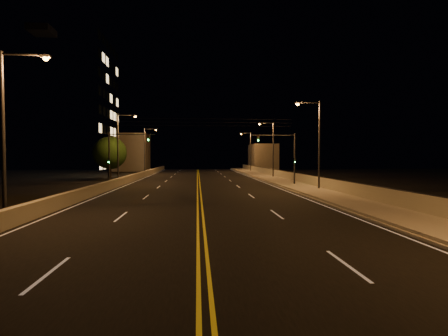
{
  "coord_description": "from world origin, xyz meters",
  "views": [
    {
      "loc": [
        -0.18,
        -8.21,
        3.42
      ],
      "look_at": [
        2.0,
        18.0,
        2.5
      ],
      "focal_mm": 26.0,
      "sensor_mm": 36.0,
      "label": 1
    }
  ],
  "objects": [
    {
      "name": "streetlight_1",
      "position": [
        11.51,
        22.77,
        5.13
      ],
      "size": [
        2.55,
        0.28,
        8.85
      ],
      "color": "#2D2D33",
      "rests_on": "ground"
    },
    {
      "name": "traffic_signal_left",
      "position": [
        -8.8,
        28.25,
        3.84
      ],
      "size": [
        5.11,
        0.31,
        6.07
      ],
      "color": "#2D2D33",
      "rests_on": "ground"
    },
    {
      "name": "jersey_barrier",
      "position": [
        -9.18,
        20.0,
        0.47
      ],
      "size": [
        0.45,
        120.0,
        0.95
      ],
      "primitive_type": "cube",
      "color": "#A6A38A",
      "rests_on": "ground"
    },
    {
      "name": "distant_building_right",
      "position": [
        16.5,
        73.22,
        3.28
      ],
      "size": [
        6.0,
        10.0,
        6.57
      ],
      "primitive_type": "cube",
      "color": "slate",
      "rests_on": "ground"
    },
    {
      "name": "tree_0",
      "position": [
        -12.48,
        38.82,
        3.95
      ],
      "size": [
        4.63,
        4.63,
        6.28
      ],
      "color": "black",
      "rests_on": "ground"
    },
    {
      "name": "curb",
      "position": [
        8.93,
        20.0,
        0.07
      ],
      "size": [
        0.14,
        120.0,
        0.15
      ],
      "primitive_type": "cube",
      "color": "gray",
      "rests_on": "ground"
    },
    {
      "name": "parapet_rail",
      "position": [
        12.45,
        20.0,
        1.33
      ],
      "size": [
        0.06,
        120.0,
        0.06
      ],
      "primitive_type": "cylinder",
      "rotation": [
        1.57,
        0.0,
        0.0
      ],
      "color": "black",
      "rests_on": "parapet_wall"
    },
    {
      "name": "distant_building_left",
      "position": [
        -16.0,
        71.35,
        4.44
      ],
      "size": [
        8.0,
        8.0,
        8.88
      ],
      "primitive_type": "cube",
      "color": "slate",
      "rests_on": "ground"
    },
    {
      "name": "tree_1",
      "position": [
        -14.6,
        46.24,
        4.1
      ],
      "size": [
        4.8,
        4.8,
        6.5
      ],
      "color": "black",
      "rests_on": "ground"
    },
    {
      "name": "streetlight_2",
      "position": [
        11.51,
        42.11,
        5.13
      ],
      "size": [
        2.55,
        0.28,
        8.85
      ],
      "color": "#2D2D33",
      "rests_on": "ground"
    },
    {
      "name": "ground",
      "position": [
        0.0,
        0.0,
        0.0
      ],
      "size": [
        160.0,
        160.0,
        0.0
      ],
      "primitive_type": "plane",
      "color": "black",
      "rests_on": "ground"
    },
    {
      "name": "streetlight_3",
      "position": [
        11.51,
        63.59,
        5.13
      ],
      "size": [
        2.55,
        0.28,
        8.85
      ],
      "color": "#2D2D33",
      "rests_on": "ground"
    },
    {
      "name": "lane_markings",
      "position": [
        0.0,
        19.93,
        0.02
      ],
      "size": [
        17.32,
        116.0,
        0.0
      ],
      "color": "silver",
      "rests_on": "road"
    },
    {
      "name": "sidewalk",
      "position": [
        10.8,
        20.0,
        0.15
      ],
      "size": [
        3.6,
        120.0,
        0.3
      ],
      "primitive_type": "cube",
      "color": "gray",
      "rests_on": "ground"
    },
    {
      "name": "building_tower",
      "position": [
        -28.57,
        54.6,
        13.03
      ],
      "size": [
        24.0,
        15.0,
        27.21
      ],
      "color": "slate",
      "rests_on": "ground"
    },
    {
      "name": "traffic_signal_right",
      "position": [
        10.0,
        28.25,
        3.84
      ],
      "size": [
        5.11,
        0.31,
        6.07
      ],
      "color": "#2D2D33",
      "rests_on": "ground"
    },
    {
      "name": "road",
      "position": [
        0.0,
        20.0,
        0.01
      ],
      "size": [
        18.0,
        120.0,
        0.02
      ],
      "primitive_type": "cube",
      "color": "black",
      "rests_on": "ground"
    },
    {
      "name": "streetlight_5",
      "position": [
        -9.91,
        33.93,
        5.13
      ],
      "size": [
        2.55,
        0.28,
        8.85
      ],
      "color": "#2D2D33",
      "rests_on": "ground"
    },
    {
      "name": "parapet_wall",
      "position": [
        12.45,
        20.0,
        0.8
      ],
      "size": [
        0.3,
        120.0,
        1.0
      ],
      "primitive_type": "cube",
      "color": "#A6A38A",
      "rests_on": "sidewalk"
    },
    {
      "name": "overhead_wires",
      "position": [
        0.0,
        29.5,
        7.4
      ],
      "size": [
        22.0,
        0.03,
        0.83
      ],
      "color": "black"
    },
    {
      "name": "streetlight_4",
      "position": [
        -9.91,
        9.5,
        5.13
      ],
      "size": [
        2.55,
        0.28,
        8.85
      ],
      "color": "#2D2D33",
      "rests_on": "ground"
    },
    {
      "name": "streetlight_6",
      "position": [
        -9.91,
        54.84,
        5.13
      ],
      "size": [
        2.55,
        0.28,
        8.85
      ],
      "color": "#2D2D33",
      "rests_on": "ground"
    }
  ]
}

